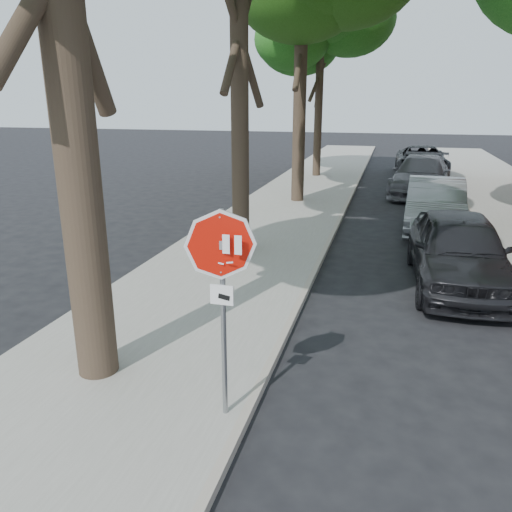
# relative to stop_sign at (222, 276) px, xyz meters

# --- Properties ---
(ground) EXTENTS (120.00, 120.00, 0.00)m
(ground) POSITION_rel_stop_sign_xyz_m (0.70, 0.03, -1.95)
(ground) COLOR black
(ground) RESTS_ON ground
(sidewalk_left) EXTENTS (4.00, 55.00, 0.12)m
(sidewalk_left) POSITION_rel_stop_sign_xyz_m (-1.80, 12.03, -1.89)
(sidewalk_left) COLOR gray
(sidewalk_left) RESTS_ON ground
(curb_left) EXTENTS (0.12, 55.00, 0.13)m
(curb_left) POSITION_rel_stop_sign_xyz_m (0.25, 12.03, -1.88)
(curb_left) COLOR #9E9384
(curb_left) RESTS_ON ground
(curb_right) EXTENTS (0.12, 55.00, 0.13)m
(curb_right) POSITION_rel_stop_sign_xyz_m (4.65, 12.03, -1.88)
(curb_right) COLOR #9E9384
(curb_right) RESTS_ON ground
(stop_sign) EXTENTS (0.76, 0.34, 2.61)m
(stop_sign) POSITION_rel_stop_sign_xyz_m (0.00, 0.00, 0.00)
(stop_sign) COLOR gray
(stop_sign) RESTS_ON sidewalk_left
(tree_far) EXTENTS (5.29, 4.91, 9.33)m
(tree_far) POSITION_rel_stop_sign_xyz_m (-2.02, 21.14, 5.26)
(tree_far) COLOR black
(tree_far) RESTS_ON sidewalk_left
(car_a) EXTENTS (2.06, 4.76, 1.60)m
(car_a) POSITION_rel_stop_sign_xyz_m (3.30, 5.92, -1.15)
(car_a) COLOR black
(car_a) RESTS_ON ground
(car_b) EXTENTS (1.91, 4.85, 1.57)m
(car_b) POSITION_rel_stop_sign_xyz_m (3.16, 10.95, -1.16)
(car_b) COLOR gray
(car_b) RESTS_ON ground
(car_c) EXTENTS (2.93, 5.82, 1.62)m
(car_c) POSITION_rel_stop_sign_xyz_m (3.03, 17.26, -1.14)
(car_c) COLOR #535258
(car_c) RESTS_ON ground
(car_d) EXTENTS (2.64, 5.64, 1.56)m
(car_d) POSITION_rel_stop_sign_xyz_m (3.30, 23.16, -1.17)
(car_d) COLOR black
(car_d) RESTS_ON ground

